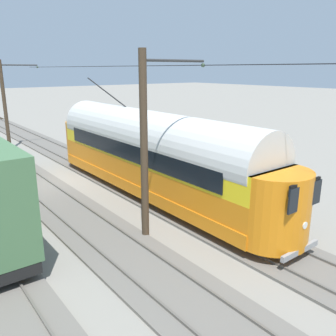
# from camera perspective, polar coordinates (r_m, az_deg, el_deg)

# --- Properties ---
(ground_plane) EXTENTS (220.00, 220.00, 0.00)m
(ground_plane) POSITION_cam_1_polar(r_m,az_deg,el_deg) (20.81, -20.28, -2.83)
(ground_plane) COLOR gray
(track_streetcar_siding) EXTENTS (2.80, 80.00, 0.18)m
(track_streetcar_siding) POSITION_cam_1_polar(r_m,az_deg,el_deg) (22.56, -10.44, -0.56)
(track_streetcar_siding) COLOR #666059
(track_streetcar_siding) RESTS_ON ground
(track_adjacent_siding) EXTENTS (2.80, 80.00, 0.18)m
(track_adjacent_siding) POSITION_cam_1_polar(r_m,az_deg,el_deg) (21.09, -20.55, -2.47)
(track_adjacent_siding) COLOR #666059
(track_adjacent_siding) RESTS_ON ground
(vintage_streetcar) EXTENTS (2.65, 17.16, 5.56)m
(vintage_streetcar) POSITION_cam_1_polar(r_m,az_deg,el_deg) (17.62, -2.85, 2.54)
(vintage_streetcar) COLOR orange
(vintage_streetcar) RESTS_ON ground
(catenary_pole_foreground) EXTENTS (3.03, 0.28, 6.93)m
(catenary_pole_foreground) POSITION_cam_1_polar(r_m,az_deg,el_deg) (30.80, -24.61, 9.39)
(catenary_pole_foreground) COLOR #423323
(catenary_pole_foreground) RESTS_ON ground
(catenary_pole_mid_near) EXTENTS (3.03, 0.28, 6.93)m
(catenary_pole_mid_near) POSITION_cam_1_polar(r_m,az_deg,el_deg) (12.88, -3.55, 3.91)
(catenary_pole_mid_near) COLOR #423323
(catenary_pole_mid_near) RESTS_ON ground
(overhead_wire_run) EXTENTS (2.82, 42.82, 0.18)m
(overhead_wire_run) POSITION_cam_1_polar(r_m,az_deg,el_deg) (14.86, 3.35, 16.15)
(overhead_wire_run) COLOR black
(overhead_wire_run) RESTS_ON ground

